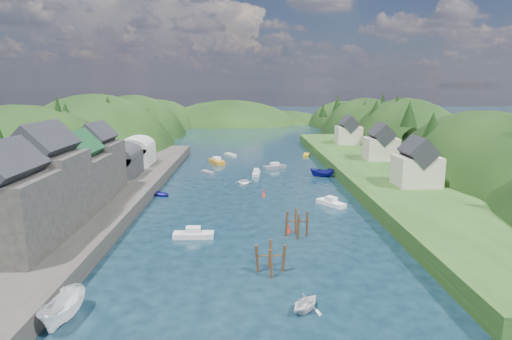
{
  "coord_description": "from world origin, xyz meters",
  "views": [
    {
      "loc": [
        -1.82,
        -48.03,
        19.03
      ],
      "look_at": [
        0.0,
        28.0,
        4.0
      ],
      "focal_mm": 30.0,
      "sensor_mm": 36.0,
      "label": 1
    }
  ],
  "objects_px": {
    "piling_cluster_near": "(270,261)",
    "channel_buoy_far": "(264,193)",
    "piling_cluster_far": "(297,226)",
    "channel_buoy_near": "(288,229)"
  },
  "relations": [
    {
      "from": "piling_cluster_near",
      "to": "channel_buoy_far",
      "type": "height_order",
      "value": "piling_cluster_near"
    },
    {
      "from": "channel_buoy_near",
      "to": "channel_buoy_far",
      "type": "distance_m",
      "value": 19.1
    },
    {
      "from": "piling_cluster_far",
      "to": "channel_buoy_near",
      "type": "distance_m",
      "value": 1.91
    },
    {
      "from": "piling_cluster_far",
      "to": "channel_buoy_near",
      "type": "xyz_separation_m",
      "value": [
        -0.94,
        1.4,
        -0.91
      ]
    },
    {
      "from": "piling_cluster_far",
      "to": "channel_buoy_far",
      "type": "xyz_separation_m",
      "value": [
        -3.44,
        20.34,
        -0.91
      ]
    },
    {
      "from": "piling_cluster_near",
      "to": "channel_buoy_far",
      "type": "xyz_separation_m",
      "value": [
        0.57,
        31.13,
        -0.75
      ]
    },
    {
      "from": "piling_cluster_far",
      "to": "piling_cluster_near",
      "type": "bearing_deg",
      "value": -110.39
    },
    {
      "from": "piling_cluster_near",
      "to": "piling_cluster_far",
      "type": "height_order",
      "value": "piling_cluster_far"
    },
    {
      "from": "piling_cluster_near",
      "to": "channel_buoy_far",
      "type": "distance_m",
      "value": 31.15
    },
    {
      "from": "piling_cluster_near",
      "to": "channel_buoy_near",
      "type": "xyz_separation_m",
      "value": [
        3.08,
        12.2,
        -0.75
      ]
    }
  ]
}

